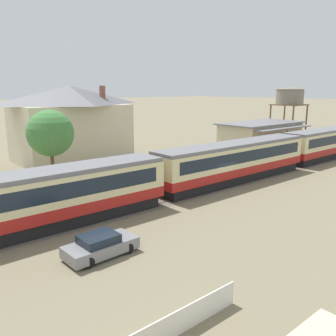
{
  "coord_description": "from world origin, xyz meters",
  "views": [
    {
      "loc": [
        -24.32,
        -21.49,
        9.05
      ],
      "look_at": [
        -4.68,
        1.8,
        2.25
      ],
      "focal_mm": 38.0,
      "sensor_mm": 36.0,
      "label": 1
    }
  ],
  "objects_px": {
    "passenger_train": "(158,175)",
    "parked_car_grey": "(100,245)",
    "station_house_grey_roof": "(71,122)",
    "yard_tree_1": "(50,133)",
    "station_building": "(261,135)",
    "water_tower": "(290,96)"
  },
  "relations": [
    {
      "from": "station_house_grey_roof",
      "to": "yard_tree_1",
      "type": "xyz_separation_m",
      "value": [
        -6.44,
        -9.16,
        -0.05
      ]
    },
    {
      "from": "station_house_grey_roof",
      "to": "water_tower",
      "type": "relative_size",
      "value": 1.53
    },
    {
      "from": "parked_car_grey",
      "to": "yard_tree_1",
      "type": "height_order",
      "value": "yard_tree_1"
    },
    {
      "from": "station_house_grey_roof",
      "to": "yard_tree_1",
      "type": "bearing_deg",
      "value": -125.13
    },
    {
      "from": "passenger_train",
      "to": "yard_tree_1",
      "type": "bearing_deg",
      "value": 109.46
    },
    {
      "from": "passenger_train",
      "to": "station_house_grey_roof",
      "type": "relative_size",
      "value": 5.49
    },
    {
      "from": "passenger_train",
      "to": "parked_car_grey",
      "type": "xyz_separation_m",
      "value": [
        -8.71,
        -5.79,
        -1.57
      ]
    },
    {
      "from": "passenger_train",
      "to": "water_tower",
      "type": "bearing_deg",
      "value": 17.93
    },
    {
      "from": "passenger_train",
      "to": "yard_tree_1",
      "type": "distance_m",
      "value": 12.64
    },
    {
      "from": "station_house_grey_roof",
      "to": "yard_tree_1",
      "type": "relative_size",
      "value": 2.04
    },
    {
      "from": "station_house_grey_roof",
      "to": "water_tower",
      "type": "height_order",
      "value": "water_tower"
    },
    {
      "from": "station_house_grey_roof",
      "to": "water_tower",
      "type": "distance_m",
      "value": 38.93
    },
    {
      "from": "station_house_grey_roof",
      "to": "water_tower",
      "type": "bearing_deg",
      "value": -11.52
    },
    {
      "from": "passenger_train",
      "to": "parked_car_grey",
      "type": "height_order",
      "value": "passenger_train"
    },
    {
      "from": "parked_car_grey",
      "to": "yard_tree_1",
      "type": "xyz_separation_m",
      "value": [
        4.59,
        17.44,
        4.21
      ]
    },
    {
      "from": "water_tower",
      "to": "parked_car_grey",
      "type": "height_order",
      "value": "water_tower"
    },
    {
      "from": "station_building",
      "to": "station_house_grey_roof",
      "type": "relative_size",
      "value": 1.0
    },
    {
      "from": "water_tower",
      "to": "yard_tree_1",
      "type": "height_order",
      "value": "water_tower"
    },
    {
      "from": "passenger_train",
      "to": "parked_car_grey",
      "type": "relative_size",
      "value": 19.45
    },
    {
      "from": "passenger_train",
      "to": "station_building",
      "type": "bearing_deg",
      "value": 20.64
    },
    {
      "from": "passenger_train",
      "to": "yard_tree_1",
      "type": "height_order",
      "value": "yard_tree_1"
    },
    {
      "from": "passenger_train",
      "to": "yard_tree_1",
      "type": "relative_size",
      "value": 11.2
    }
  ]
}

